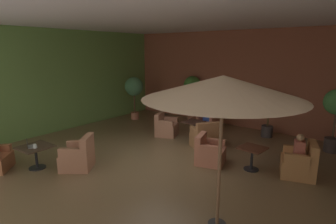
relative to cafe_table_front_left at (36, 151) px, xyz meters
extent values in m
cube|color=brown|center=(2.22, 2.31, -0.48)|extent=(9.99, 9.89, 0.02)
cube|color=brown|center=(2.22, 7.21, 1.44)|extent=(9.99, 0.08, 3.83)
cube|color=#658F45|center=(-2.73, 2.31, 1.44)|extent=(0.08, 9.89, 3.83)
cube|color=silver|center=(2.22, 2.31, 3.39)|extent=(9.99, 9.89, 0.06)
cylinder|color=black|center=(0.00, 0.00, -0.46)|extent=(0.43, 0.43, 0.02)
cylinder|color=black|center=(0.00, 0.00, -0.18)|extent=(0.07, 0.07, 0.58)
cube|color=#3E2E22|center=(0.00, 0.00, 0.12)|extent=(0.79, 0.79, 0.03)
cube|color=#A36B4D|center=(0.86, 0.65, -0.26)|extent=(1.04, 1.03, 0.43)
cube|color=#A36B4D|center=(1.10, 0.83, 0.19)|extent=(0.56, 0.67, 0.46)
cube|color=#A36B4D|center=(1.00, 0.39, 0.08)|extent=(0.55, 0.46, 0.24)
cube|color=#A36B4D|center=(0.65, 0.86, 0.08)|extent=(0.55, 0.46, 0.24)
cylinder|color=black|center=(1.88, 4.71, -0.46)|extent=(0.33, 0.33, 0.02)
cylinder|color=black|center=(1.88, 4.71, -0.18)|extent=(0.07, 0.07, 0.58)
cube|color=#412821|center=(1.88, 4.71, 0.12)|extent=(0.66, 0.66, 0.03)
cube|color=#A97155|center=(0.95, 4.37, -0.25)|extent=(0.92, 0.93, 0.44)
cube|color=#A97155|center=(0.69, 4.27, 0.17)|extent=(0.40, 0.74, 0.39)
cube|color=#A97155|center=(0.88, 4.66, 0.07)|extent=(0.56, 0.32, 0.19)
cube|color=#A97155|center=(1.09, 4.10, 0.07)|extent=(0.56, 0.32, 0.19)
cube|color=#A96F45|center=(2.68, 4.13, -0.26)|extent=(1.06, 1.08, 0.42)
cube|color=#A96F45|center=(2.91, 3.97, 0.19)|extent=(0.60, 0.75, 0.47)
cube|color=#A96F45|center=(2.46, 3.88, 0.07)|extent=(0.54, 0.44, 0.24)
cube|color=#A96F45|center=(2.85, 4.43, 0.07)|extent=(0.54, 0.44, 0.24)
cube|color=#B5674D|center=(1.90, 5.71, -0.25)|extent=(0.73, 0.74, 0.44)
cube|color=#B5674D|center=(1.91, 5.99, 0.20)|extent=(0.72, 0.17, 0.47)
cube|color=#B5674D|center=(2.20, 5.66, 0.07)|extent=(0.14, 0.57, 0.21)
cube|color=#B5674D|center=(1.61, 5.67, 0.07)|extent=(0.14, 0.57, 0.21)
cylinder|color=black|center=(4.52, 3.41, -0.46)|extent=(0.39, 0.39, 0.02)
cylinder|color=black|center=(4.52, 3.41, -0.18)|extent=(0.07, 0.07, 0.58)
cube|color=#492517|center=(4.52, 3.41, 0.12)|extent=(0.67, 0.67, 0.03)
cube|color=#B07542|center=(5.55, 3.74, -0.25)|extent=(0.96, 0.95, 0.45)
cube|color=#B07542|center=(5.84, 3.83, 0.20)|extent=(0.39, 0.76, 0.44)
cube|color=#B07542|center=(5.61, 3.43, 0.09)|extent=(0.61, 0.30, 0.22)
cube|color=#B07542|center=(5.42, 4.02, 0.09)|extent=(0.61, 0.30, 0.22)
cube|color=#B0674D|center=(3.47, 3.10, -0.26)|extent=(0.91, 0.89, 0.43)
cube|color=#B0674D|center=(3.20, 3.02, 0.15)|extent=(0.36, 0.73, 0.37)
cube|color=#B0674D|center=(3.43, 3.40, 0.06)|extent=(0.58, 0.28, 0.19)
cube|color=#B0674D|center=(3.60, 2.83, 0.06)|extent=(0.58, 0.28, 0.19)
cylinder|color=brown|center=(4.96, 0.70, 0.84)|extent=(0.06, 0.06, 2.63)
cone|color=beige|center=(4.96, 0.70, 2.02)|extent=(2.58, 2.58, 0.38)
cylinder|color=#3F3433|center=(5.96, 6.19, -0.26)|extent=(0.44, 0.44, 0.43)
cylinder|color=brown|center=(5.96, 6.19, 0.36)|extent=(0.06, 0.06, 0.80)
cylinder|color=#AF684C|center=(-1.73, 5.42, -0.32)|extent=(0.36, 0.36, 0.31)
cylinder|color=brown|center=(-1.73, 5.42, 0.25)|extent=(0.06, 0.06, 0.82)
sphere|color=#487E51|center=(-1.73, 5.42, 1.01)|extent=(0.83, 0.83, 0.83)
cylinder|color=#AD644A|center=(0.48, 6.75, -0.32)|extent=(0.36, 0.36, 0.30)
cylinder|color=brown|center=(0.48, 6.75, 0.32)|extent=(0.06, 0.06, 0.98)
sphere|color=#3D732B|center=(0.48, 6.75, 1.13)|extent=(0.74, 0.74, 0.74)
cylinder|color=#3E3636|center=(3.89, 6.46, -0.27)|extent=(0.40, 0.40, 0.41)
cylinder|color=brown|center=(3.89, 6.46, 0.32)|extent=(0.06, 0.06, 0.76)
sphere|color=#315B3E|center=(3.89, 6.46, 0.94)|extent=(0.58, 0.58, 0.58)
cube|color=#2A479F|center=(1.90, 5.71, 0.21)|extent=(0.37, 0.23, 0.48)
sphere|color=brown|center=(1.90, 5.71, 0.52)|extent=(0.17, 0.17, 0.17)
cube|color=#AA5444|center=(5.55, 3.74, 0.21)|extent=(0.32, 0.39, 0.47)
sphere|color=tan|center=(5.55, 3.74, 0.53)|extent=(0.18, 0.18, 0.18)
cylinder|color=white|center=(0.14, -0.07, 0.19)|extent=(0.08, 0.08, 0.11)
cube|color=#9EA0A5|center=(-0.03, -0.06, 0.14)|extent=(0.37, 0.32, 0.01)
cube|color=black|center=(-0.07, -0.16, 0.24)|extent=(0.29, 0.12, 0.19)
camera|label=1|loc=(6.92, -3.22, 2.59)|focal=29.37mm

